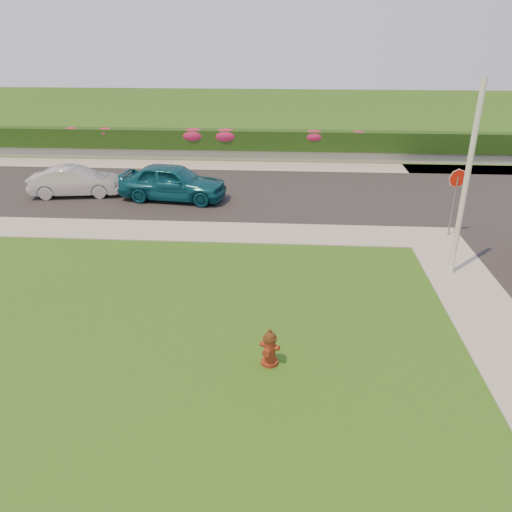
# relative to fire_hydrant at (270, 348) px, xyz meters

# --- Properties ---
(ground) EXTENTS (120.00, 120.00, 0.00)m
(ground) POSITION_rel_fire_hydrant_xyz_m (-1.39, -1.10, -0.43)
(ground) COLOR black
(ground) RESTS_ON ground
(street_far) EXTENTS (26.00, 8.00, 0.04)m
(street_far) POSITION_rel_fire_hydrant_xyz_m (-6.39, 12.90, -0.41)
(street_far) COLOR black
(street_far) RESTS_ON ground
(sidewalk_far) EXTENTS (24.00, 2.00, 0.04)m
(sidewalk_far) POSITION_rel_fire_hydrant_xyz_m (-7.39, 7.90, -0.41)
(sidewalk_far) COLOR gray
(sidewalk_far) RESTS_ON ground
(curb_corner) EXTENTS (2.00, 2.00, 0.04)m
(curb_corner) POSITION_rel_fire_hydrant_xyz_m (5.61, 7.90, -0.41)
(curb_corner) COLOR gray
(curb_corner) RESTS_ON ground
(sidewalk_beyond) EXTENTS (34.00, 2.00, 0.04)m
(sidewalk_beyond) POSITION_rel_fire_hydrant_xyz_m (-2.39, 17.90, -0.41)
(sidewalk_beyond) COLOR gray
(sidewalk_beyond) RESTS_ON ground
(retaining_wall) EXTENTS (34.00, 0.40, 0.60)m
(retaining_wall) POSITION_rel_fire_hydrant_xyz_m (-2.39, 19.40, -0.13)
(retaining_wall) COLOR gray
(retaining_wall) RESTS_ON ground
(hedge) EXTENTS (32.00, 0.90, 1.10)m
(hedge) POSITION_rel_fire_hydrant_xyz_m (-2.39, 19.50, 0.72)
(hedge) COLOR black
(hedge) RESTS_ON retaining_wall
(fire_hydrant) EXTENTS (0.47, 0.44, 0.90)m
(fire_hydrant) POSITION_rel_fire_hydrant_xyz_m (0.00, 0.00, 0.00)
(fire_hydrant) COLOR #59220D
(fire_hydrant) RESTS_ON ground
(sedan_teal) EXTENTS (4.86, 2.45, 1.59)m
(sedan_teal) POSITION_rel_fire_hydrant_xyz_m (-4.74, 11.65, 0.41)
(sedan_teal) COLOR #0C485C
(sedan_teal) RESTS_ON street_far
(sedan_silver) EXTENTS (4.11, 1.99, 1.30)m
(sedan_silver) POSITION_rel_fire_hydrant_xyz_m (-9.25, 11.93, 0.26)
(sedan_silver) COLOR #ADB0B5
(sedan_silver) RESTS_ON street_far
(utility_pole) EXTENTS (0.16, 0.16, 5.77)m
(utility_pole) POSITION_rel_fire_hydrant_xyz_m (5.36, 4.94, 2.46)
(utility_pole) COLOR silver
(utility_pole) RESTS_ON ground
(stop_sign) EXTENTS (0.66, 0.20, 2.50)m
(stop_sign) POSITION_rel_fire_hydrant_xyz_m (6.19, 8.14, 1.43)
(stop_sign) COLOR slate
(stop_sign) RESTS_ON ground
(flower_clump_a) EXTENTS (1.07, 0.69, 0.54)m
(flower_clump_a) POSITION_rel_fire_hydrant_xyz_m (-12.39, 19.40, 1.06)
(flower_clump_a) COLOR #B61F61
(flower_clump_a) RESTS_ON hedge
(flower_clump_b) EXTENTS (1.12, 0.72, 0.56)m
(flower_clump_b) POSITION_rel_fire_hydrant_xyz_m (-10.39, 19.40, 1.05)
(flower_clump_b) COLOR #B61F61
(flower_clump_b) RESTS_ON hedge
(flower_clump_c) EXTENTS (1.53, 0.98, 0.76)m
(flower_clump_c) POSITION_rel_fire_hydrant_xyz_m (-5.24, 19.40, 0.97)
(flower_clump_c) COLOR #B61F61
(flower_clump_c) RESTS_ON hedge
(flower_clump_d) EXTENTS (1.55, 1.00, 0.77)m
(flower_clump_d) POSITION_rel_fire_hydrant_xyz_m (-3.37, 19.40, 0.97)
(flower_clump_d) COLOR #B61F61
(flower_clump_d) RESTS_ON hedge
(flower_clump_e) EXTENTS (1.38, 0.89, 0.69)m
(flower_clump_e) POSITION_rel_fire_hydrant_xyz_m (1.65, 19.40, 1.00)
(flower_clump_e) COLOR #B61F61
(flower_clump_e) RESTS_ON hedge
(flower_clump_f) EXTENTS (1.10, 0.70, 0.55)m
(flower_clump_f) POSITION_rel_fire_hydrant_xyz_m (4.15, 19.40, 1.06)
(flower_clump_f) COLOR #B61F61
(flower_clump_f) RESTS_ON hedge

